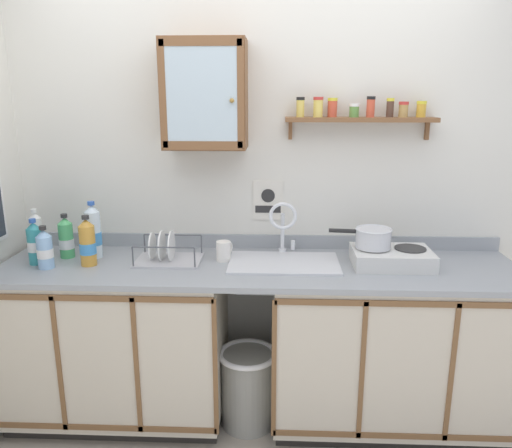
{
  "coord_description": "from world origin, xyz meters",
  "views": [
    {
      "loc": [
        0.1,
        -2.23,
        1.8
      ],
      "look_at": [
        -0.02,
        0.41,
        1.11
      ],
      "focal_mm": 34.98,
      "sensor_mm": 36.0,
      "label": 1
    }
  ],
  "objects": [
    {
      "name": "wall_cabinet",
      "position": [
        -0.29,
        0.48,
        1.8
      ],
      "size": [
        0.44,
        0.27,
        0.57
      ],
      "color": "brown"
    },
    {
      "name": "hot_plate_stove",
      "position": [
        0.71,
        0.3,
        0.97
      ],
      "size": [
        0.41,
        0.28,
        0.09
      ],
      "color": "silver",
      "rests_on": "countertop"
    },
    {
      "name": "lower_cabinet_run",
      "position": [
        -0.79,
        0.29,
        0.45
      ],
      "size": [
        1.21,
        0.64,
        0.89
      ],
      "color": "black",
      "rests_on": "ground"
    },
    {
      "name": "lower_cabinet_run_right",
      "position": [
        0.74,
        0.29,
        0.45
      ],
      "size": [
        1.32,
        0.64,
        0.89
      ],
      "color": "black",
      "rests_on": "ground"
    },
    {
      "name": "sink",
      "position": [
        0.14,
        0.32,
        0.9
      ],
      "size": [
        0.59,
        0.41,
        0.43
      ],
      "color": "silver",
      "rests_on": "countertop"
    },
    {
      "name": "trash_bin",
      "position": [
        -0.05,
        0.21,
        0.23
      ],
      "size": [
        0.33,
        0.33,
        0.45
      ],
      "color": "gray",
      "rests_on": "ground"
    },
    {
      "name": "countertop",
      "position": [
        0.0,
        0.28,
        0.91
      ],
      "size": [
        2.77,
        0.67,
        0.03
      ],
      "primitive_type": "cube",
      "color": "gray",
      "rests_on": "lower_cabinet_run"
    },
    {
      "name": "bottle_soda_green_4",
      "position": [
        -1.07,
        0.37,
        1.03
      ],
      "size": [
        0.08,
        0.08,
        0.25
      ],
      "color": "#4CB266",
      "rests_on": "countertop"
    },
    {
      "name": "spice_shelf",
      "position": [
        0.53,
        0.53,
        1.69
      ],
      "size": [
        0.81,
        0.14,
        0.23
      ],
      "color": "brown"
    },
    {
      "name": "backsplash",
      "position": [
        0.0,
        0.59,
        0.96
      ],
      "size": [
        2.77,
        0.02,
        0.08
      ],
      "primitive_type": "cube",
      "color": "gray",
      "rests_on": "countertop"
    },
    {
      "name": "bottle_water_clear_5",
      "position": [
        -0.92,
        0.38,
        1.06
      ],
      "size": [
        0.09,
        0.09,
        0.32
      ],
      "color": "silver",
      "rests_on": "countertop"
    },
    {
      "name": "bottle_detergent_teal_0",
      "position": [
        -1.19,
        0.25,
        1.03
      ],
      "size": [
        0.08,
        0.08,
        0.25
      ],
      "color": "teal",
      "rests_on": "countertop"
    },
    {
      "name": "back_wall",
      "position": [
        0.0,
        0.63,
        1.25
      ],
      "size": [
        3.41,
        0.07,
        2.48
      ],
      "color": "silver",
      "rests_on": "ground"
    },
    {
      "name": "mug",
      "position": [
        -0.19,
        0.35,
        0.98
      ],
      "size": [
        0.09,
        0.11,
        0.11
      ],
      "color": "white",
      "rests_on": "countertop"
    },
    {
      "name": "warning_sign",
      "position": [
        0.04,
        0.6,
        1.2
      ],
      "size": [
        0.17,
        0.01,
        0.23
      ],
      "color": "silver"
    },
    {
      "name": "saucepan",
      "position": [
        0.6,
        0.33,
        1.07
      ],
      "size": [
        0.33,
        0.19,
        0.11
      ],
      "color": "silver",
      "rests_on": "hot_plate_stove"
    },
    {
      "name": "bottle_water_blue_2",
      "position": [
        -1.11,
        0.19,
        1.02
      ],
      "size": [
        0.08,
        0.08,
        0.23
      ],
      "color": "#8CB7E0",
      "rests_on": "countertop"
    },
    {
      "name": "dish_rack",
      "position": [
        -0.5,
        0.32,
        0.96
      ],
      "size": [
        0.35,
        0.26,
        0.17
      ],
      "color": "#B2B2B7",
      "rests_on": "countertop"
    },
    {
      "name": "bottle_opaque_white_3",
      "position": [
        -1.24,
        0.38,
        1.04
      ],
      "size": [
        0.07,
        0.07,
        0.27
      ],
      "color": "white",
      "rests_on": "countertop"
    },
    {
      "name": "bottle_juice_amber_1",
      "position": [
        -0.9,
        0.24,
        1.04
      ],
      "size": [
        0.09,
        0.09,
        0.27
      ],
      "color": "gold",
      "rests_on": "countertop"
    }
  ]
}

